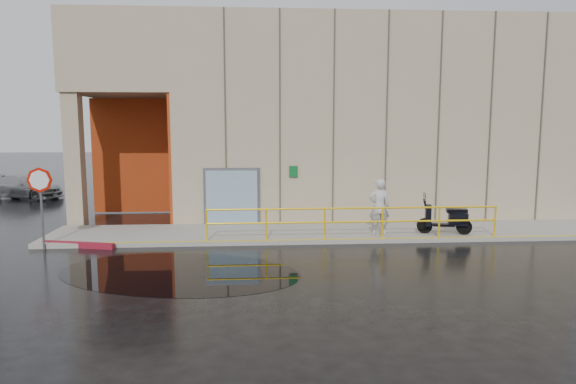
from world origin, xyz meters
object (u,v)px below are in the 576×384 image
at_px(stop_sign, 40,190).
at_px(red_curb, 78,245).
at_px(person, 379,207).
at_px(car_c, 24,187).
at_px(scooter, 446,211).

relative_size(stop_sign, red_curb, 1.06).
relative_size(person, stop_sign, 0.74).
distance_m(red_curb, car_c, 13.10).
xyz_separation_m(stop_sign, red_curb, (0.99, 0.17, -1.77)).
xyz_separation_m(stop_sign, car_c, (-5.48, 11.55, -1.27)).
xyz_separation_m(person, scooter, (2.26, -0.09, -0.14)).
bearing_deg(car_c, stop_sign, -137.25).
bearing_deg(stop_sign, car_c, 138.40).
distance_m(stop_sign, car_c, 12.84).
relative_size(person, red_curb, 0.79).
distance_m(person, red_curb, 9.82).
height_order(person, scooter, person).
distance_m(stop_sign, red_curb, 2.04).
relative_size(scooter, car_c, 0.46).
distance_m(scooter, car_c, 21.42).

